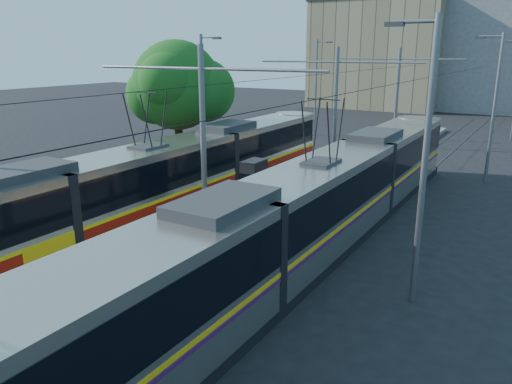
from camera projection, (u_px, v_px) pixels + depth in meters
The scene contains 12 objects.
ground at pixel (5, 361), 11.80m from camera, with size 160.00×160.00×0.00m, color black.
platform at pixel (310, 190), 25.79m from camera, with size 4.00×50.00×0.30m, color gray.
tactile_strip_left at pixel (285, 183), 26.47m from camera, with size 0.70×50.00×0.01m, color gray.
tactile_strip_right at pixel (336, 191), 25.03m from camera, with size 0.70×50.00×0.01m, color gray.
rails at pixel (310, 192), 25.83m from camera, with size 8.71×70.00×0.03m.
tram_left at pixel (151, 185), 20.61m from camera, with size 2.43×28.39×5.50m.
tram_right at pixel (320, 203), 17.74m from camera, with size 2.43×29.98×5.50m.
catenary at pixel (286, 110), 22.25m from camera, with size 9.20×70.00×7.00m.
street_lamps at pixel (342, 104), 27.99m from camera, with size 15.18×38.22×8.00m.
shelter at pixel (254, 190), 20.19m from camera, with size 0.74×1.18×2.57m.
tree at pixel (184, 87), 26.90m from camera, with size 5.29×4.89×7.68m.
building_left at pixel (382, 53), 64.42m from camera, with size 16.32×12.24×13.46m.
Camera 1 is at (10.37, -5.75, 7.07)m, focal length 35.00 mm.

